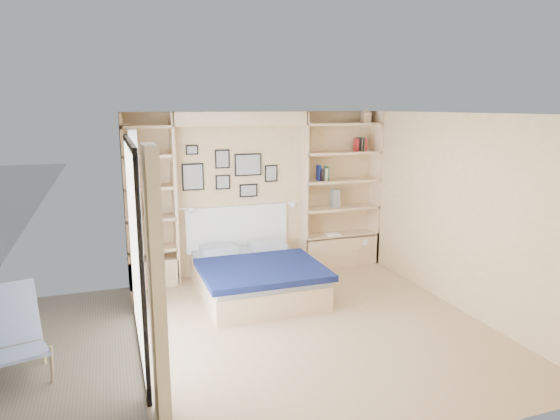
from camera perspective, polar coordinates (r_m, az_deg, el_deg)
name	(u,v)px	position (r m, az deg, el deg)	size (l,w,h in m)	color
ground	(312,326)	(6.13, 3.65, -13.09)	(4.50, 4.50, 0.00)	tan
room_shell	(246,215)	(7.04, -3.92, -0.55)	(4.50, 4.50, 4.50)	#E5C886
bed	(255,275)	(7.03, -2.86, -7.44)	(1.61, 1.98, 1.07)	beige
photo_gallery	(229,172)	(7.61, -5.85, 4.37)	(1.48, 0.02, 0.82)	black
reading_lamps	(243,206)	(7.51, -4.25, 0.41)	(1.92, 0.12, 0.15)	silver
shelf_decor	(334,162)	(8.00, 6.15, 5.47)	(3.59, 0.23, 2.03)	#A51E1E
deck_chair	(14,335)	(5.57, -28.11, -12.46)	(0.72, 0.98, 0.88)	tan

